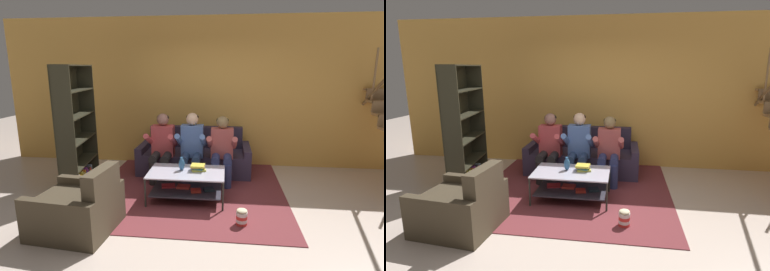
# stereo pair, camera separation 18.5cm
# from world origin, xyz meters

# --- Properties ---
(ground) EXTENTS (16.80, 16.80, 0.00)m
(ground) POSITION_xyz_m (0.00, 0.00, 0.00)
(ground) COLOR beige
(back_partition) EXTENTS (8.40, 0.12, 2.90)m
(back_partition) POSITION_xyz_m (0.00, 2.46, 1.45)
(back_partition) COLOR #E4A74B
(back_partition) RESTS_ON ground
(couch) EXTENTS (2.06, 0.87, 0.81)m
(couch) POSITION_xyz_m (-0.26, 1.92, 0.27)
(couch) COLOR #372E45
(couch) RESTS_ON ground
(person_seated_left) EXTENTS (0.50, 0.58, 1.16)m
(person_seated_left) POSITION_xyz_m (-0.78, 1.40, 0.63)
(person_seated_left) COLOR #252324
(person_seated_left) RESTS_ON ground
(person_seated_middle) EXTENTS (0.50, 0.58, 1.18)m
(person_seated_middle) POSITION_xyz_m (-0.26, 1.41, 0.64)
(person_seated_middle) COLOR navy
(person_seated_middle) RESTS_ON ground
(person_seated_right) EXTENTS (0.50, 0.58, 1.13)m
(person_seated_right) POSITION_xyz_m (0.26, 1.40, 0.61)
(person_seated_right) COLOR navy
(person_seated_right) RESTS_ON ground
(coffee_table) EXTENTS (1.11, 0.70, 0.44)m
(coffee_table) POSITION_xyz_m (-0.24, 0.63, 0.29)
(coffee_table) COLOR #B7B6CA
(coffee_table) RESTS_ON ground
(area_rug) EXTENTS (3.00, 3.24, 0.01)m
(area_rug) POSITION_xyz_m (-0.25, 1.15, 0.01)
(area_rug) COLOR brown
(area_rug) RESTS_ON ground
(vase) EXTENTS (0.09, 0.09, 0.20)m
(vase) POSITION_xyz_m (-0.32, 0.67, 0.53)
(vase) COLOR #2E5D8D
(vase) RESTS_ON coffee_table
(book_stack) EXTENTS (0.25, 0.21, 0.09)m
(book_stack) POSITION_xyz_m (-0.08, 0.69, 0.48)
(book_stack) COLOR #B3B746
(book_stack) RESTS_ON coffee_table
(bookshelf) EXTENTS (0.45, 1.15, 1.98)m
(bookshelf) POSITION_xyz_m (-2.11, 0.95, 0.76)
(bookshelf) COLOR #2C2B1D
(bookshelf) RESTS_ON ground
(armchair) EXTENTS (0.98, 0.92, 0.81)m
(armchair) POSITION_xyz_m (-1.42, -0.39, 0.27)
(armchair) COLOR #433828
(armchair) RESTS_ON ground
(popcorn_tub) EXTENTS (0.14, 0.14, 0.22)m
(popcorn_tub) POSITION_xyz_m (0.54, -0.05, 0.11)
(popcorn_tub) COLOR red
(popcorn_tub) RESTS_ON ground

